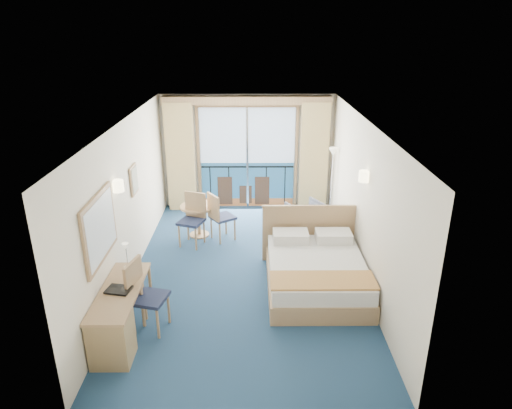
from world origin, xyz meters
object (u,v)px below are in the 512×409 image
(desk_chair, at_px, (143,292))
(floor_lamp, at_px, (333,166))
(bed, at_px, (316,271))
(round_table, at_px, (198,213))
(armchair, at_px, (306,217))
(table_chair_a, at_px, (219,214))
(table_chair_b, at_px, (193,216))
(desk, at_px, (113,329))
(nightstand, at_px, (338,241))

(desk_chair, bearing_deg, floor_lamp, -25.84)
(bed, height_order, round_table, bed)
(armchair, relative_size, table_chair_a, 0.70)
(desk_chair, height_order, round_table, desk_chair)
(round_table, bearing_deg, armchair, 4.87)
(table_chair_a, bearing_deg, table_chair_b, 70.98)
(bed, height_order, desk_chair, bed)
(desk_chair, height_order, table_chair_b, desk_chair)
(armchair, bearing_deg, bed, 59.05)
(armchair, distance_m, floor_lamp, 1.31)
(desk_chair, bearing_deg, armchair, -25.14)
(armchair, relative_size, floor_lamp, 0.43)
(desk_chair, bearing_deg, round_table, 5.90)
(desk, bearing_deg, table_chair_a, 71.79)
(floor_lamp, relative_size, desk_chair, 1.55)
(bed, distance_m, armchair, 2.26)
(floor_lamp, bearing_deg, desk_chair, -129.57)
(armchair, xyz_separation_m, desk_chair, (-2.70, -3.35, 0.28))
(floor_lamp, bearing_deg, nightstand, -93.49)
(table_chair_a, distance_m, table_chair_b, 0.52)
(desk, height_order, table_chair_b, table_chair_b)
(floor_lamp, bearing_deg, armchair, -132.91)
(table_chair_a, bearing_deg, round_table, 28.23)
(round_table, xyz_separation_m, table_chair_b, (-0.06, -0.37, 0.09))
(bed, relative_size, round_table, 2.80)
(nightstand, height_order, desk, desk)
(bed, bearing_deg, desk_chair, -157.21)
(bed, xyz_separation_m, table_chair_a, (-1.74, 1.83, 0.26))
(armchair, height_order, table_chair_a, table_chair_a)
(nightstand, relative_size, desk, 0.34)
(desk, height_order, table_chair_a, table_chair_a)
(desk_chair, distance_m, table_chair_a, 3.05)
(nightstand, distance_m, armchair, 1.15)
(bed, xyz_separation_m, nightstand, (0.60, 1.23, -0.04))
(nightstand, relative_size, floor_lamp, 0.32)
(floor_lamp, distance_m, desk, 5.90)
(nightstand, height_order, round_table, round_table)
(nightstand, xyz_separation_m, table_chair_b, (-2.85, 0.46, 0.33))
(desk, bearing_deg, nightstand, 39.81)
(bed, bearing_deg, nightstand, 64.05)
(desk_chair, bearing_deg, nightstand, -40.34)
(desk_chair, relative_size, round_table, 1.45)
(floor_lamp, height_order, desk_chair, floor_lamp)
(bed, relative_size, desk_chair, 1.94)
(desk_chair, relative_size, table_chair_b, 1.02)
(bed, relative_size, desk, 1.33)
(floor_lamp, relative_size, round_table, 2.24)
(table_chair_a, relative_size, table_chair_b, 0.96)
(bed, distance_m, round_table, 3.01)
(floor_lamp, height_order, table_chair_a, floor_lamp)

